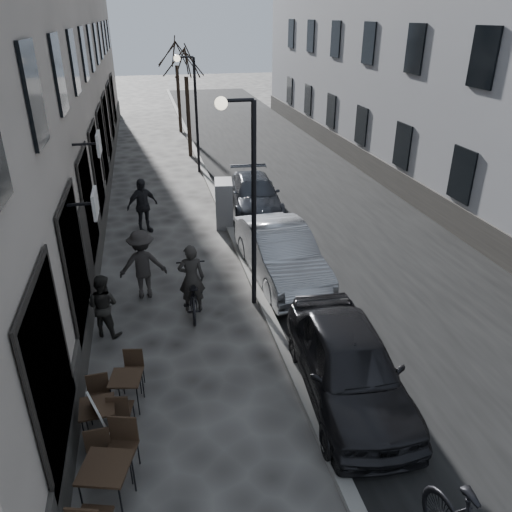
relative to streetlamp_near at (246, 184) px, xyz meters
name	(u,v)px	position (x,y,z in m)	size (l,w,h in m)	color
ground	(339,506)	(0.17, -6.00, -3.16)	(120.00, 120.00, 0.00)	#353230
road	(291,179)	(4.02, 10.00, -3.16)	(7.30, 60.00, 0.00)	black
kerb	(209,183)	(0.37, 10.00, -3.10)	(0.25, 60.00, 0.12)	gray
streetlamp_near	(246,184)	(0.00, 0.00, 0.00)	(0.90, 0.28, 5.09)	black
streetlamp_far	(192,102)	(0.00, 12.00, 0.00)	(0.90, 0.28, 5.09)	black
tree_near	(185,60)	(0.07, 15.00, 1.50)	(2.40, 2.40, 5.70)	black
tree_far	(176,51)	(0.07, 21.00, 1.50)	(2.40, 2.40, 5.70)	black
bistro_set_a	(108,482)	(-3.16, -5.26, -2.66)	(0.92, 1.72, 0.98)	black
bistro_set_b	(99,418)	(-3.37, -3.83, -2.73)	(0.61, 1.43, 0.83)	black
bistro_set_c	(127,389)	(-2.91, -3.15, -2.74)	(0.66, 1.42, 0.81)	black
sign_board	(104,426)	(-3.29, -4.00, -2.76)	(0.52, 0.64, 0.99)	black
utility_cabinet	(224,203)	(0.27, 5.31, -2.37)	(0.58, 1.05, 1.58)	slate
bicycle	(192,290)	(-1.38, 0.01, -2.62)	(0.71, 2.04, 1.07)	black
cyclist_rider	(191,278)	(-1.38, 0.01, -2.28)	(0.64, 0.42, 1.75)	#2A2724
pedestrian_near	(103,306)	(-3.43, -0.62, -2.41)	(0.73, 0.57, 1.51)	black
pedestrian_mid	(142,264)	(-2.52, 0.95, -2.24)	(1.19, 0.68, 1.84)	#2B2826
pedestrian_far	(142,206)	(-2.45, 5.29, -2.23)	(1.09, 0.45, 1.85)	black
car_near	(348,364)	(1.17, -3.72, -2.43)	(1.73, 4.29, 1.46)	black
car_mid	(281,253)	(1.17, 1.17, -2.42)	(1.57, 4.51, 1.48)	#96999E
car_far	(255,194)	(1.64, 6.57, -2.55)	(1.71, 4.20, 1.22)	#3C3F47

